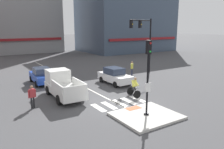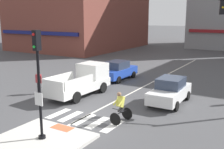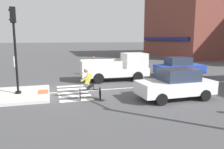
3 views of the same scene
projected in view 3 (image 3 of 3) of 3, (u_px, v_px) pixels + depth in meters
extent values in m
plane|color=#474749|center=(73.00, 92.00, 13.37)|extent=(300.00, 300.00, 0.00)
cube|color=beige|center=(18.00, 95.00, 12.52)|extent=(3.90, 3.38, 0.15)
cube|color=#DB5B38|center=(43.00, 92.00, 12.88)|extent=(1.10, 0.60, 0.01)
cylinder|color=black|center=(18.00, 92.00, 12.50)|extent=(0.32, 0.32, 0.12)
cylinder|color=black|center=(16.00, 58.00, 12.18)|extent=(0.12, 0.12, 3.77)
cube|color=white|center=(15.00, 61.00, 12.19)|extent=(0.44, 0.03, 0.56)
cube|color=black|center=(13.00, 15.00, 11.81)|extent=(0.24, 0.28, 0.84)
sphere|color=red|center=(9.00, 10.00, 11.72)|extent=(0.12, 0.12, 0.12)
sphere|color=green|center=(10.00, 20.00, 11.81)|extent=(0.12, 0.12, 0.12)
cube|color=silver|center=(70.00, 86.00, 15.08)|extent=(0.44, 1.80, 0.01)
cube|color=silver|center=(72.00, 89.00, 14.23)|extent=(0.44, 1.80, 0.01)
cube|color=silver|center=(73.00, 92.00, 13.37)|extent=(0.44, 1.80, 0.01)
cube|color=silver|center=(75.00, 96.00, 12.52)|extent=(0.44, 1.80, 0.01)
cube|color=silver|center=(77.00, 100.00, 11.66)|extent=(0.44, 1.80, 0.01)
cube|color=silver|center=(210.00, 83.00, 16.27)|extent=(0.14, 28.00, 0.01)
cube|color=brown|center=(216.00, 17.00, 40.25)|extent=(16.51, 20.80, 13.90)
cube|color=navy|center=(163.00, 39.00, 38.00)|extent=(14.86, 0.30, 0.50)
cube|color=#2347B7|center=(179.00, 69.00, 18.84)|extent=(1.85, 4.16, 0.70)
cube|color=#2D384C|center=(178.00, 61.00, 18.70)|extent=(1.55, 1.95, 0.64)
cylinder|color=black|center=(187.00, 71.00, 20.00)|extent=(0.20, 0.61, 0.60)
cylinder|color=black|center=(198.00, 74.00, 18.41)|extent=(0.20, 0.61, 0.60)
cylinder|color=black|center=(161.00, 72.00, 19.40)|extent=(0.20, 0.61, 0.60)
cylinder|color=black|center=(170.00, 75.00, 17.80)|extent=(0.20, 0.61, 0.60)
cube|color=white|center=(175.00, 87.00, 11.83)|extent=(1.78, 4.13, 0.70)
cube|color=#2D384C|center=(178.00, 75.00, 11.76)|extent=(1.52, 1.93, 0.64)
cylinder|color=black|center=(162.00, 99.00, 10.73)|extent=(0.19, 0.60, 0.60)
cylinder|color=black|center=(146.00, 92.00, 12.30)|extent=(0.19, 0.60, 0.60)
cylinder|color=black|center=(205.00, 95.00, 11.47)|extent=(0.19, 0.60, 0.60)
cylinder|color=black|center=(186.00, 89.00, 13.04)|extent=(0.19, 0.60, 0.60)
cube|color=white|center=(114.00, 72.00, 17.05)|extent=(2.08, 5.16, 0.60)
cube|color=white|center=(134.00, 60.00, 17.30)|extent=(1.86, 1.76, 1.10)
cube|color=#2D384C|center=(144.00, 59.00, 17.48)|extent=(1.62, 0.14, 0.60)
cube|color=white|center=(99.00, 63.00, 17.56)|extent=(0.22, 2.81, 0.60)
cube|color=white|center=(104.00, 66.00, 15.86)|extent=(0.22, 2.81, 0.60)
cube|color=white|center=(82.00, 65.00, 16.36)|extent=(1.80, 0.16, 0.60)
cylinder|color=black|center=(130.00, 73.00, 18.35)|extent=(0.27, 0.77, 0.76)
cylinder|color=black|center=(138.00, 77.00, 16.61)|extent=(0.27, 0.77, 0.76)
cylinder|color=black|center=(94.00, 74.00, 17.64)|extent=(0.27, 0.77, 0.76)
cylinder|color=black|center=(99.00, 78.00, 15.89)|extent=(0.27, 0.77, 0.76)
cylinder|color=black|center=(80.00, 94.00, 11.60)|extent=(0.66, 0.12, 0.66)
cylinder|color=black|center=(100.00, 93.00, 11.77)|extent=(0.66, 0.12, 0.66)
cylinder|color=black|center=(90.00, 90.00, 11.65)|extent=(0.15, 0.89, 0.05)
cylinder|color=black|center=(93.00, 86.00, 11.65)|extent=(0.04, 0.04, 0.30)
cylinder|color=black|center=(81.00, 85.00, 11.52)|extent=(0.44, 0.09, 0.04)
cylinder|color=black|center=(90.00, 87.00, 11.55)|extent=(0.17, 0.41, 0.33)
cylinder|color=black|center=(90.00, 86.00, 11.70)|extent=(0.17, 0.41, 0.33)
cube|color=#DBD64C|center=(88.00, 78.00, 11.54)|extent=(0.38, 0.42, 0.60)
sphere|color=#936B4C|center=(86.00, 71.00, 11.45)|extent=(0.22, 0.22, 0.22)
cylinder|color=#DBD64C|center=(85.00, 79.00, 11.35)|extent=(0.13, 0.46, 0.31)
cylinder|color=#DBD64C|center=(85.00, 78.00, 11.66)|extent=(0.13, 0.46, 0.31)
cylinder|color=black|center=(94.00, 71.00, 19.35)|extent=(0.12, 0.12, 0.82)
cylinder|color=black|center=(93.00, 71.00, 19.50)|extent=(0.12, 0.12, 0.82)
cube|color=#B73338|center=(94.00, 63.00, 19.31)|extent=(0.38, 0.25, 0.60)
cylinder|color=#B73338|center=(94.00, 63.00, 19.11)|extent=(0.09, 0.09, 0.56)
cylinder|color=#B73338|center=(93.00, 63.00, 19.53)|extent=(0.09, 0.09, 0.56)
sphere|color=#936B4C|center=(93.00, 58.00, 19.24)|extent=(0.22, 0.22, 0.22)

